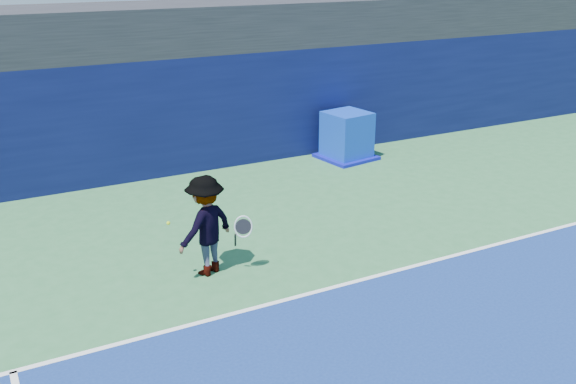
# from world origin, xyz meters

# --- Properties ---
(baseline) EXTENTS (24.00, 0.10, 0.01)m
(baseline) POSITION_xyz_m (0.00, 3.00, 0.01)
(baseline) COLOR white
(baseline) RESTS_ON ground
(stadium_band) EXTENTS (36.00, 3.00, 1.20)m
(stadium_band) POSITION_xyz_m (0.00, 11.50, 3.60)
(stadium_band) COLOR black
(stadium_band) RESTS_ON back_wall_assembly
(back_wall_assembly) EXTENTS (36.00, 1.03, 3.00)m
(back_wall_assembly) POSITION_xyz_m (-0.00, 10.50, 1.50)
(back_wall_assembly) COLOR #0A0F3B
(back_wall_assembly) RESTS_ON ground
(equipment_cart) EXTENTS (1.58, 1.58, 1.33)m
(equipment_cart) POSITION_xyz_m (4.38, 9.23, 0.60)
(equipment_cart) COLOR #0D33B7
(equipment_cart) RESTS_ON ground
(tennis_player) EXTENTS (1.44, 1.11, 1.85)m
(tennis_player) POSITION_xyz_m (-1.54, 4.55, 0.92)
(tennis_player) COLOR silver
(tennis_player) RESTS_ON ground
(tennis_ball) EXTENTS (0.07, 0.07, 0.07)m
(tennis_ball) POSITION_xyz_m (-2.23, 4.48, 1.13)
(tennis_ball) COLOR #B5D317
(tennis_ball) RESTS_ON ground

